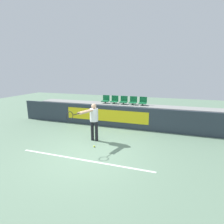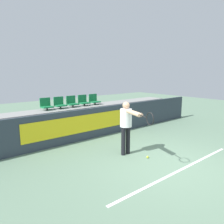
{
  "view_description": "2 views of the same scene",
  "coord_description": "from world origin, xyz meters",
  "px_view_note": "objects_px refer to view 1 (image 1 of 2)",
  "views": [
    {
      "loc": [
        2.6,
        -5.17,
        2.89
      ],
      "look_at": [
        0.23,
        2.02,
        1.13
      ],
      "focal_mm": 28.0,
      "sensor_mm": 36.0,
      "label": 1
    },
    {
      "loc": [
        -4.67,
        -3.27,
        2.47
      ],
      "look_at": [
        -0.25,
        2.01,
        1.19
      ],
      "focal_mm": 35.0,
      "sensor_mm": 36.0,
      "label": 2
    }
  ],
  "objects_px": {
    "stadium_chair_3": "(129,113)",
    "tennis_ball": "(94,146)",
    "stadium_chair_8": "(133,101)",
    "tennis_player": "(93,118)",
    "stadium_chair_0": "(100,111)",
    "stadium_chair_2": "(119,112)",
    "stadium_chair_4": "(140,113)",
    "stadium_chair_7": "(124,101)",
    "stadium_chair_1": "(109,111)",
    "stadium_chair_9": "(143,102)",
    "stadium_chair_5": "(106,100)",
    "stadium_chair_6": "(115,100)"
  },
  "relations": [
    {
      "from": "stadium_chair_0",
      "to": "stadium_chair_5",
      "type": "bearing_deg",
      "value": 90.0
    },
    {
      "from": "stadium_chair_0",
      "to": "stadium_chair_1",
      "type": "xyz_separation_m",
      "value": [
        0.58,
        0.0,
        0.0
      ]
    },
    {
      "from": "stadium_chair_9",
      "to": "stadium_chair_2",
      "type": "bearing_deg",
      "value": -139.44
    },
    {
      "from": "stadium_chair_0",
      "to": "stadium_chair_1",
      "type": "bearing_deg",
      "value": 0.0
    },
    {
      "from": "stadium_chair_5",
      "to": "stadium_chair_7",
      "type": "bearing_deg",
      "value": 0.0
    },
    {
      "from": "stadium_chair_3",
      "to": "tennis_ball",
      "type": "xyz_separation_m",
      "value": [
        -0.63,
        -3.35,
        -0.65
      ]
    },
    {
      "from": "stadium_chair_3",
      "to": "stadium_chair_5",
      "type": "relative_size",
      "value": 1.0
    },
    {
      "from": "stadium_chair_0",
      "to": "stadium_chair_4",
      "type": "xyz_separation_m",
      "value": [
        2.33,
        0.0,
        0.0
      ]
    },
    {
      "from": "stadium_chair_2",
      "to": "stadium_chair_9",
      "type": "xyz_separation_m",
      "value": [
        1.16,
        1.0,
        0.48
      ]
    },
    {
      "from": "stadium_chair_2",
      "to": "stadium_chair_6",
      "type": "bearing_deg",
      "value": 120.29
    },
    {
      "from": "stadium_chair_6",
      "to": "stadium_chair_0",
      "type": "bearing_deg",
      "value": -120.29
    },
    {
      "from": "stadium_chair_2",
      "to": "stadium_chair_5",
      "type": "height_order",
      "value": "stadium_chair_5"
    },
    {
      "from": "stadium_chair_4",
      "to": "tennis_ball",
      "type": "height_order",
      "value": "stadium_chair_4"
    },
    {
      "from": "stadium_chair_3",
      "to": "stadium_chair_5",
      "type": "xyz_separation_m",
      "value": [
        -1.75,
        1.0,
        0.48
      ]
    },
    {
      "from": "stadium_chair_0",
      "to": "stadium_chair_4",
      "type": "bearing_deg",
      "value": 0.0
    },
    {
      "from": "stadium_chair_6",
      "to": "stadium_chair_8",
      "type": "relative_size",
      "value": 1.0
    },
    {
      "from": "stadium_chair_3",
      "to": "stadium_chair_7",
      "type": "bearing_deg",
      "value": 120.29
    },
    {
      "from": "stadium_chair_4",
      "to": "stadium_chair_7",
      "type": "bearing_deg",
      "value": 139.44
    },
    {
      "from": "stadium_chair_2",
      "to": "tennis_player",
      "type": "relative_size",
      "value": 0.3
    },
    {
      "from": "stadium_chair_2",
      "to": "stadium_chair_8",
      "type": "relative_size",
      "value": 1.0
    },
    {
      "from": "stadium_chair_5",
      "to": "tennis_ball",
      "type": "relative_size",
      "value": 7.29
    },
    {
      "from": "stadium_chair_3",
      "to": "stadium_chair_9",
      "type": "relative_size",
      "value": 1.0
    },
    {
      "from": "stadium_chair_4",
      "to": "stadium_chair_7",
      "type": "height_order",
      "value": "stadium_chair_7"
    },
    {
      "from": "stadium_chair_3",
      "to": "stadium_chair_7",
      "type": "height_order",
      "value": "stadium_chair_7"
    },
    {
      "from": "stadium_chair_1",
      "to": "stadium_chair_4",
      "type": "distance_m",
      "value": 1.75
    },
    {
      "from": "stadium_chair_6",
      "to": "stadium_chair_8",
      "type": "distance_m",
      "value": 1.16
    },
    {
      "from": "stadium_chair_4",
      "to": "stadium_chair_9",
      "type": "distance_m",
      "value": 1.11
    },
    {
      "from": "tennis_player",
      "to": "tennis_ball",
      "type": "xyz_separation_m",
      "value": [
        0.29,
        -0.57,
        -0.98
      ]
    },
    {
      "from": "stadium_chair_9",
      "to": "tennis_ball",
      "type": "distance_m",
      "value": 4.65
    },
    {
      "from": "stadium_chair_2",
      "to": "stadium_chair_4",
      "type": "relative_size",
      "value": 1.0
    },
    {
      "from": "stadium_chair_4",
      "to": "tennis_ball",
      "type": "bearing_deg",
      "value": -109.95
    },
    {
      "from": "stadium_chair_8",
      "to": "tennis_player",
      "type": "bearing_deg",
      "value": -103.72
    },
    {
      "from": "stadium_chair_5",
      "to": "stadium_chair_7",
      "type": "distance_m",
      "value": 1.16
    },
    {
      "from": "tennis_ball",
      "to": "stadium_chair_9",
      "type": "bearing_deg",
      "value": 74.37
    },
    {
      "from": "stadium_chair_1",
      "to": "stadium_chair_6",
      "type": "height_order",
      "value": "stadium_chair_6"
    },
    {
      "from": "stadium_chair_4",
      "to": "stadium_chair_1",
      "type": "bearing_deg",
      "value": 180.0
    },
    {
      "from": "tennis_player",
      "to": "tennis_ball",
      "type": "bearing_deg",
      "value": -45.94
    },
    {
      "from": "stadium_chair_3",
      "to": "stadium_chair_2",
      "type": "bearing_deg",
      "value": 180.0
    },
    {
      "from": "stadium_chair_3",
      "to": "stadium_chair_5",
      "type": "bearing_deg",
      "value": 150.29
    },
    {
      "from": "stadium_chair_0",
      "to": "tennis_player",
      "type": "distance_m",
      "value": 2.92
    },
    {
      "from": "tennis_player",
      "to": "stadium_chair_5",
      "type": "bearing_deg",
      "value": 119.66
    },
    {
      "from": "stadium_chair_3",
      "to": "stadium_chair_6",
      "type": "bearing_deg",
      "value": 139.44
    },
    {
      "from": "stadium_chair_1",
      "to": "stadium_chair_6",
      "type": "bearing_deg",
      "value": 90.0
    },
    {
      "from": "stadium_chair_3",
      "to": "stadium_chair_6",
      "type": "distance_m",
      "value": 1.61
    },
    {
      "from": "stadium_chair_5",
      "to": "stadium_chair_9",
      "type": "distance_m",
      "value": 2.33
    },
    {
      "from": "stadium_chair_0",
      "to": "stadium_chair_5",
      "type": "relative_size",
      "value": 1.0
    },
    {
      "from": "stadium_chair_0",
      "to": "stadium_chair_2",
      "type": "height_order",
      "value": "same"
    },
    {
      "from": "stadium_chair_1",
      "to": "stadium_chair_4",
      "type": "xyz_separation_m",
      "value": [
        1.75,
        0.0,
        0.0
      ]
    },
    {
      "from": "stadium_chair_8",
      "to": "stadium_chair_9",
      "type": "bearing_deg",
      "value": 0.0
    },
    {
      "from": "stadium_chair_0",
      "to": "tennis_ball",
      "type": "bearing_deg",
      "value": -71.63
    }
  ]
}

